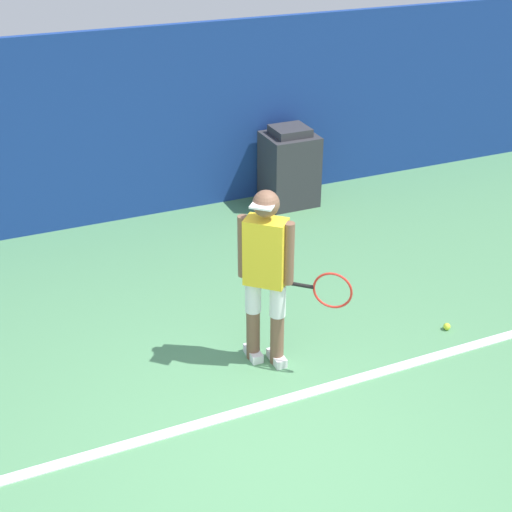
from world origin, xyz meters
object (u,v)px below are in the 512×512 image
covered_chair (289,167)px  tennis_ball (447,327)px  tennis_player (267,272)px  water_bottle (260,204)px

covered_chair → tennis_ball: bearing=-88.2°
tennis_ball → covered_chair: covered_chair is taller
tennis_ball → covered_chair: 3.29m
tennis_player → tennis_ball: size_ratio=23.97×
tennis_ball → water_bottle: size_ratio=0.33×
covered_chair → tennis_player: bearing=-118.9°
water_bottle → tennis_player: bearing=-112.5°
covered_chair → water_bottle: 0.61m
tennis_ball → water_bottle: (-0.56, 3.14, 0.06)m
covered_chair → water_bottle: (-0.46, -0.11, -0.39)m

